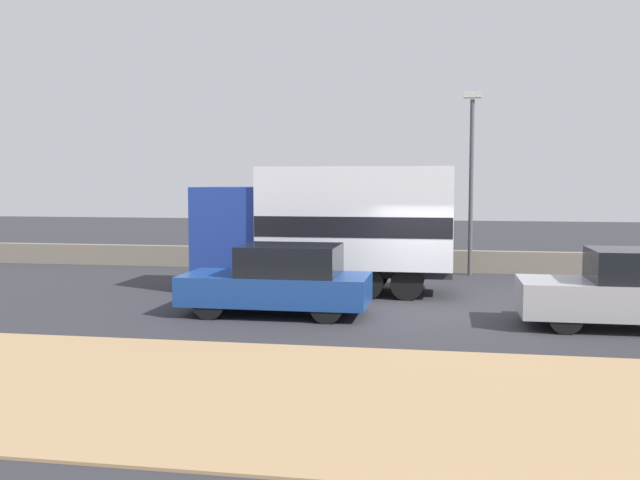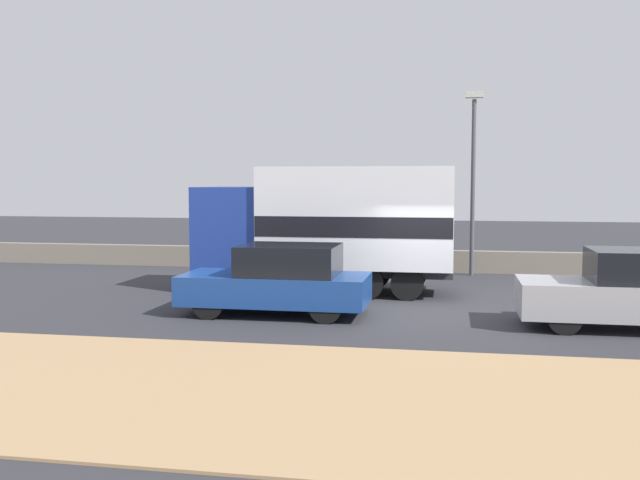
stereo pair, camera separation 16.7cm
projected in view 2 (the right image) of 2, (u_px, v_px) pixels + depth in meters
ground_plane at (422, 312)px, 16.76m from camera, size 80.00×80.00×0.00m
dirt_shoulder_foreground at (402, 400)px, 9.99m from camera, size 60.00×5.83×0.04m
stone_wall_backdrop at (432, 261)px, 24.25m from camera, size 60.00×0.35×0.74m
street_lamp at (473, 168)px, 23.06m from camera, size 0.56×0.28×5.96m
box_truck at (333, 223)px, 19.67m from camera, size 7.05×2.55×3.46m
car_hatchback at (280, 280)px, 16.40m from camera, size 4.29×1.88×1.63m
car_sedan_second at (635, 290)px, 14.76m from camera, size 4.49×1.81×1.67m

